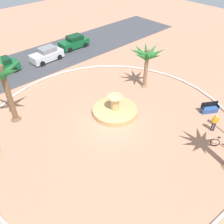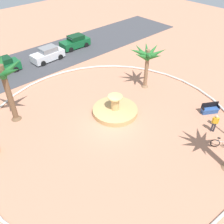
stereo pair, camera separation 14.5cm
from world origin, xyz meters
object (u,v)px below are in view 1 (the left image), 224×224
person_cyclist_helmet (215,122)px  parked_car_third (74,42)px  bicycle_red_frame (222,143)px  parked_car_second (47,55)px  parked_car_leftmost (1,67)px  palm_tree_by_curb (147,57)px  palm_tree_near_fountain (4,80)px  fountain (115,110)px  bench_east (209,109)px

person_cyclist_helmet → parked_car_third: bearing=85.4°
bicycle_red_frame → person_cyclist_helmet: bearing=49.4°
parked_car_third → parked_car_second: bearing=-169.5°
parked_car_leftmost → parked_car_second: 5.53m
palm_tree_by_curb → parked_car_third: bearing=87.2°
palm_tree_near_fountain → person_cyclist_helmet: palm_tree_near_fountain is taller
bicycle_red_frame → parked_car_leftmost: bearing=107.8°
fountain → person_cyclist_helmet: fountain is taller
palm_tree_near_fountain → parked_car_second: (8.11, 8.07, -3.19)m
parked_car_third → person_cyclist_helmet: bearing=-94.6°
parked_car_third → parked_car_leftmost: bearing=-179.3°
bicycle_red_frame → parked_car_third: (2.93, 22.78, 0.40)m
bicycle_red_frame → parked_car_second: bearing=94.7°
fountain → palm_tree_by_curb: size_ratio=0.93×
fountain → parked_car_leftmost: size_ratio=1.00×
bicycle_red_frame → bench_east: bearing=41.3°
palm_tree_near_fountain → bicycle_red_frame: (9.93, -13.83, -3.58)m
palm_tree_by_curb → parked_car_second: size_ratio=1.07×
bicycle_red_frame → parked_car_second: (-1.82, 21.90, 0.40)m
bench_east → person_cyclist_helmet: bearing=-144.5°
parked_car_second → palm_tree_near_fountain: bearing=-135.2°
palm_tree_near_fountain → parked_car_second: palm_tree_near_fountain is taller
palm_tree_near_fountain → fountain: bearing=-36.9°
palm_tree_by_curb → parked_car_third: 13.32m
fountain → parked_car_third: bearing=67.3°
fountain → palm_tree_near_fountain: (-6.94, 5.22, 3.68)m
person_cyclist_helmet → bicycle_red_frame: bearing=-130.6°
parked_car_second → parked_car_third: 4.83m
parked_car_second → parked_car_third: size_ratio=1.01×
bench_east → parked_car_second: parked_car_second is taller
bicycle_red_frame → parked_car_second: size_ratio=0.36×
fountain → parked_car_second: bearing=84.9°
palm_tree_by_curb → bicycle_red_frame: bearing=-103.3°
bicycle_red_frame → person_cyclist_helmet: size_ratio=0.87×
bicycle_red_frame → parked_car_leftmost: 23.81m
palm_tree_near_fountain → parked_car_leftmost: 9.75m
palm_tree_near_fountain → parked_car_leftmost: palm_tree_near_fountain is taller
palm_tree_by_curb → bench_east: 7.57m
parked_car_leftmost → parked_car_third: 10.23m
palm_tree_by_curb → parked_car_leftmost: 16.30m
person_cyclist_helmet → parked_car_third: size_ratio=0.41×
bicycle_red_frame → parked_car_second: 21.98m
bench_east → parked_car_leftmost: bearing=118.1°
palm_tree_by_curb → parked_car_leftmost: palm_tree_by_curb is taller
fountain → palm_tree_by_curb: bearing=12.0°
person_cyclist_helmet → parked_car_second: bearing=98.4°
bicycle_red_frame → parked_car_leftmost: (-7.29, 22.66, 0.40)m
fountain → bicycle_red_frame: fountain is taller
palm_tree_near_fountain → parked_car_leftmost: (2.63, 8.83, -3.19)m
bench_east → parked_car_third: parked_car_third is taller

